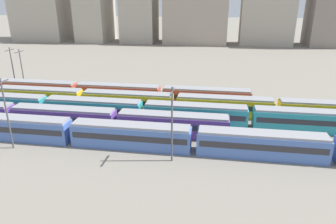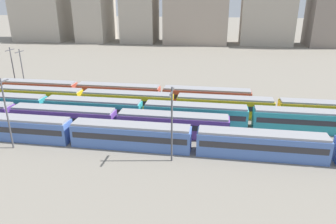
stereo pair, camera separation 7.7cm
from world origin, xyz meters
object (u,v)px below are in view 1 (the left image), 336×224
(train_track_2, at_px, (195,114))
(catenary_pole_3, at_px, (22,69))
(catenary_pole_0, at_px, (6,111))
(catenary_pole_1, at_px, (13,68))
(train_track_1, at_px, (64,118))
(train_track_0, at_px, (194,140))
(train_track_3, at_px, (128,101))
(train_track_4, at_px, (118,93))
(catenary_pole_2, at_px, (172,122))

(train_track_2, distance_m, catenary_pole_3, 43.70)
(catenary_pole_0, height_order, catenary_pole_1, catenary_pole_0)
(train_track_1, xyz_separation_m, catenary_pole_1, (-21.39, 18.45, 3.93))
(train_track_1, relative_size, train_track_2, 0.60)
(catenary_pole_0, bearing_deg, train_track_0, 6.63)
(train_track_0, bearing_deg, catenary_pole_3, 150.38)
(train_track_0, xyz_separation_m, catenary_pole_0, (-26.95, -3.13, 4.06))
(train_track_1, bearing_deg, catenary_pole_1, 139.23)
(train_track_1, distance_m, train_track_3, 13.34)
(train_track_3, distance_m, catenary_pole_3, 29.04)
(train_track_2, bearing_deg, train_track_3, 159.37)
(train_track_4, height_order, catenary_pole_1, catenary_pole_1)
(train_track_0, bearing_deg, train_track_4, 130.85)
(train_track_1, height_order, catenary_pole_3, catenary_pole_3)
(train_track_2, xyz_separation_m, catenary_pole_2, (-2.22, -13.61, 3.98))
(train_track_0, height_order, train_track_3, same)
(train_track_0, relative_size, train_track_2, 1.20)
(train_track_2, bearing_deg, train_track_1, -166.80)
(train_track_0, height_order, catenary_pole_3, catenary_pole_3)
(catenary_pole_1, bearing_deg, train_track_0, -28.18)
(train_track_3, height_order, catenary_pole_3, catenary_pole_3)
(train_track_3, height_order, catenary_pole_2, catenary_pole_2)
(train_track_1, bearing_deg, train_track_3, 51.21)
(train_track_0, xyz_separation_m, catenary_pole_1, (-44.14, 23.65, 3.93))
(train_track_2, relative_size, catenary_pole_0, 8.65)
(catenary_pole_3, bearing_deg, catenary_pole_2, -34.64)
(train_track_0, distance_m, catenary_pole_0, 27.44)
(train_track_4, bearing_deg, train_track_2, -30.86)
(train_track_1, distance_m, catenary_pole_3, 27.06)
(catenary_pole_0, relative_size, catenary_pole_3, 1.06)
(train_track_3, distance_m, catenary_pole_1, 31.07)
(catenary_pole_1, distance_m, catenary_pole_2, 49.30)
(catenary_pole_0, bearing_deg, train_track_4, 69.46)
(catenary_pole_2, bearing_deg, train_track_1, 157.15)
(catenary_pole_3, bearing_deg, train_track_2, -18.02)
(train_track_4, distance_m, catenary_pole_2, 28.69)
(train_track_3, bearing_deg, train_track_0, -47.31)
(train_track_0, height_order, train_track_4, same)
(catenary_pole_1, bearing_deg, catenary_pole_3, 5.82)
(catenary_pole_2, bearing_deg, catenary_pole_1, 147.00)
(train_track_0, height_order, catenary_pole_1, catenary_pole_1)
(train_track_2, bearing_deg, catenary_pole_0, -152.84)
(catenary_pole_0, bearing_deg, train_track_1, 63.24)
(train_track_1, bearing_deg, catenary_pole_3, 135.85)
(train_track_4, relative_size, catenary_pole_1, 5.29)
(train_track_1, bearing_deg, catenary_pole_2, -22.85)
(catenary_pole_3, bearing_deg, catenary_pole_0, -60.90)
(train_track_3, height_order, train_track_4, same)
(train_track_1, height_order, catenary_pole_1, catenary_pole_1)
(train_track_0, bearing_deg, catenary_pole_0, -173.37)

